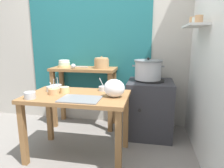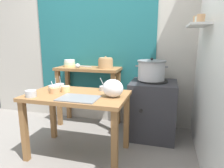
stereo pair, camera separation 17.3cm
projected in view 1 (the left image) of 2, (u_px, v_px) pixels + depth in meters
name	position (u px, v px, depth m)	size (l,w,h in m)	color
ground_plane	(77.00, 154.00, 2.32)	(9.00, 9.00, 0.00)	gray
wall_back	(104.00, 40.00, 3.08)	(4.40, 0.12, 2.60)	#B2ADA3
wall_right	(214.00, 40.00, 1.98)	(0.30, 3.20, 2.60)	white
prep_table	(78.00, 104.00, 2.19)	(1.10, 0.66, 0.72)	olive
back_shelf_table	(84.00, 82.00, 3.01)	(0.96, 0.40, 0.90)	olive
stove_block	(149.00, 108.00, 2.76)	(0.60, 0.61, 0.78)	#2D2D33
steamer_pot	(148.00, 70.00, 2.68)	(0.42, 0.37, 0.30)	#B7BABF
clay_pot	(102.00, 63.00, 2.90)	(0.21, 0.21, 0.17)	tan
bowl_stack_enamel	(64.00, 64.00, 3.02)	(0.18, 0.18, 0.11)	#E5C684
ladle	(74.00, 66.00, 2.86)	(0.28, 0.12, 0.07)	#B7BABF
serving_tray	(80.00, 99.00, 1.99)	(0.40, 0.28, 0.01)	slate
plastic_bag	(114.00, 88.00, 2.05)	(0.22, 0.16, 0.19)	white
prep_bowl_0	(57.00, 86.00, 2.45)	(0.12, 0.12, 0.14)	#B7BABF
prep_bowl_1	(30.00, 95.00, 2.01)	(0.11, 0.11, 0.07)	#B7BABF
prep_bowl_2	(54.00, 91.00, 2.18)	(0.11, 0.11, 0.13)	tan
prep_bowl_3	(52.00, 88.00, 2.31)	(0.13, 0.13, 0.14)	#B7BABF
prep_bowl_4	(65.00, 90.00, 2.24)	(0.10, 0.10, 0.07)	#E5C684
prep_bowl_5	(103.00, 88.00, 2.33)	(0.10, 0.10, 0.15)	#B7BABF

